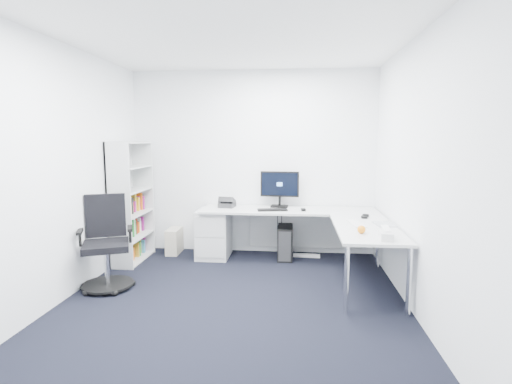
# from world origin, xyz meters

# --- Properties ---
(ground) EXTENTS (4.20, 4.20, 0.00)m
(ground) POSITION_xyz_m (0.00, 0.00, 0.00)
(ground) COLOR black
(ceiling) EXTENTS (4.20, 4.20, 0.00)m
(ceiling) POSITION_xyz_m (0.00, 0.00, 2.70)
(ceiling) COLOR white
(wall_back) EXTENTS (3.60, 0.02, 2.70)m
(wall_back) POSITION_xyz_m (0.00, 2.10, 1.35)
(wall_back) COLOR white
(wall_back) RESTS_ON ground
(wall_front) EXTENTS (3.60, 0.02, 2.70)m
(wall_front) POSITION_xyz_m (0.00, -2.10, 1.35)
(wall_front) COLOR white
(wall_front) RESTS_ON ground
(wall_left) EXTENTS (0.02, 4.20, 2.70)m
(wall_left) POSITION_xyz_m (-1.80, 0.00, 1.35)
(wall_left) COLOR white
(wall_left) RESTS_ON ground
(wall_right) EXTENTS (0.02, 4.20, 2.70)m
(wall_right) POSITION_xyz_m (1.80, 0.00, 1.35)
(wall_right) COLOR white
(wall_right) RESTS_ON ground
(l_desk) EXTENTS (2.46, 1.38, 0.72)m
(l_desk) POSITION_xyz_m (0.55, 1.40, 0.36)
(l_desk) COLOR #B8BABA
(l_desk) RESTS_ON ground
(drawer_pedestal) EXTENTS (0.45, 0.56, 0.69)m
(drawer_pedestal) POSITION_xyz_m (-0.53, 1.74, 0.35)
(drawer_pedestal) COLOR #B8BABA
(drawer_pedestal) RESTS_ON ground
(bookshelf) EXTENTS (0.32, 0.83, 1.67)m
(bookshelf) POSITION_xyz_m (-1.62, 1.45, 0.83)
(bookshelf) COLOR silver
(bookshelf) RESTS_ON ground
(task_chair) EXTENTS (0.78, 0.78, 1.06)m
(task_chair) POSITION_xyz_m (-1.49, 0.39, 0.53)
(task_chair) COLOR black
(task_chair) RESTS_ON ground
(black_pc_tower) EXTENTS (0.22, 0.48, 0.47)m
(black_pc_tower) POSITION_xyz_m (0.50, 1.77, 0.23)
(black_pc_tower) COLOR black
(black_pc_tower) RESTS_ON ground
(beige_pc_tower) EXTENTS (0.19, 0.40, 0.37)m
(beige_pc_tower) POSITION_xyz_m (-1.16, 1.86, 0.19)
(beige_pc_tower) COLOR #B7B09C
(beige_pc_tower) RESTS_ON ground
(power_strip) EXTENTS (0.39, 0.09, 0.04)m
(power_strip) POSITION_xyz_m (0.81, 1.84, 0.02)
(power_strip) COLOR silver
(power_strip) RESTS_ON ground
(monitor) EXTENTS (0.57, 0.21, 0.54)m
(monitor) POSITION_xyz_m (0.41, 1.92, 0.99)
(monitor) COLOR black
(monitor) RESTS_ON l_desk
(black_keyboard) EXTENTS (0.43, 0.21, 0.02)m
(black_keyboard) POSITION_xyz_m (0.32, 1.62, 0.73)
(black_keyboard) COLOR black
(black_keyboard) RESTS_ON l_desk
(mouse) EXTENTS (0.07, 0.10, 0.03)m
(mouse) POSITION_xyz_m (0.75, 1.65, 0.73)
(mouse) COLOR black
(mouse) RESTS_ON l_desk
(desk_phone) EXTENTS (0.25, 0.25, 0.15)m
(desk_phone) POSITION_xyz_m (-0.35, 1.84, 0.79)
(desk_phone) COLOR #28282A
(desk_phone) RESTS_ON l_desk
(laptop) EXTENTS (0.34, 0.33, 0.21)m
(laptop) POSITION_xyz_m (1.66, 0.82, 0.82)
(laptop) COLOR silver
(laptop) RESTS_ON l_desk
(white_keyboard) EXTENTS (0.18, 0.45, 0.01)m
(white_keyboard) POSITION_xyz_m (1.34, 0.83, 0.72)
(white_keyboard) COLOR silver
(white_keyboard) RESTS_ON l_desk
(headphones) EXTENTS (0.17, 0.22, 0.05)m
(headphones) POSITION_xyz_m (1.52, 1.25, 0.74)
(headphones) COLOR black
(headphones) RESTS_ON l_desk
(orange_fruit) EXTENTS (0.09, 0.09, 0.09)m
(orange_fruit) POSITION_xyz_m (1.33, 0.36, 0.76)
(orange_fruit) COLOR orange
(orange_fruit) RESTS_ON l_desk
(tissue_box) EXTENTS (0.13, 0.23, 0.08)m
(tissue_box) POSITION_xyz_m (1.53, 0.13, 0.76)
(tissue_box) COLOR silver
(tissue_box) RESTS_ON l_desk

